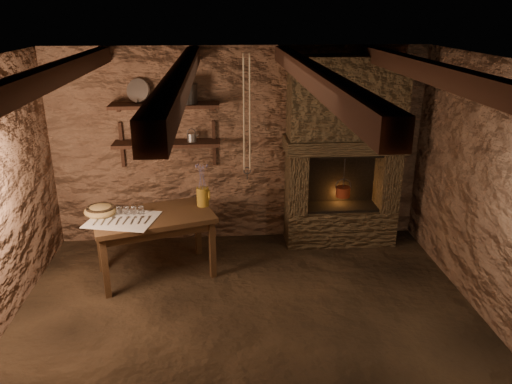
{
  "coord_description": "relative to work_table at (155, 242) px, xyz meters",
  "views": [
    {
      "loc": [
        -0.22,
        -3.92,
        2.8
      ],
      "look_at": [
        0.13,
        0.9,
        1.01
      ],
      "focal_mm": 35.0,
      "sensor_mm": 36.0,
      "label": 1
    }
  ],
  "objects": [
    {
      "name": "floor",
      "position": [
        0.96,
        -1.08,
        -0.39
      ],
      "size": [
        4.5,
        4.5,
        0.0
      ],
      "primitive_type": "plane",
      "color": "black",
      "rests_on": "ground"
    },
    {
      "name": "back_wall",
      "position": [
        0.96,
        0.92,
        0.81
      ],
      "size": [
        4.5,
        0.04,
        2.4
      ],
      "primitive_type": "cube",
      "color": "#4F3325",
      "rests_on": "floor"
    },
    {
      "name": "front_wall",
      "position": [
        0.96,
        -3.08,
        0.81
      ],
      "size": [
        4.5,
        0.04,
        2.4
      ],
      "primitive_type": "cube",
      "color": "#4F3325",
      "rests_on": "floor"
    },
    {
      "name": "right_wall",
      "position": [
        3.21,
        -1.08,
        0.81
      ],
      "size": [
        0.04,
        4.0,
        2.4
      ],
      "primitive_type": "cube",
      "color": "#4F3325",
      "rests_on": "floor"
    },
    {
      "name": "ceiling",
      "position": [
        0.96,
        -1.08,
        2.01
      ],
      "size": [
        4.5,
        4.0,
        0.04
      ],
      "primitive_type": "cube",
      "color": "black",
      "rests_on": "back_wall"
    },
    {
      "name": "beam_far_left",
      "position": [
        -0.54,
        -1.08,
        1.92
      ],
      "size": [
        0.14,
        3.95,
        0.16
      ],
      "primitive_type": "cube",
      "color": "black",
      "rests_on": "ceiling"
    },
    {
      "name": "beam_mid_left",
      "position": [
        0.46,
        -1.08,
        1.92
      ],
      "size": [
        0.14,
        3.95,
        0.16
      ],
      "primitive_type": "cube",
      "color": "black",
      "rests_on": "ceiling"
    },
    {
      "name": "beam_mid_right",
      "position": [
        1.46,
        -1.08,
        1.92
      ],
      "size": [
        0.14,
        3.95,
        0.16
      ],
      "primitive_type": "cube",
      "color": "black",
      "rests_on": "ceiling"
    },
    {
      "name": "beam_far_right",
      "position": [
        2.46,
        -1.08,
        1.92
      ],
      "size": [
        0.14,
        3.95,
        0.16
      ],
      "primitive_type": "cube",
      "color": "black",
      "rests_on": "ceiling"
    },
    {
      "name": "shelf_lower",
      "position": [
        0.11,
        0.76,
        0.91
      ],
      "size": [
        1.25,
        0.3,
        0.04
      ],
      "primitive_type": "cube",
      "color": "black",
      "rests_on": "back_wall"
    },
    {
      "name": "shelf_upper",
      "position": [
        0.11,
        0.76,
        1.36
      ],
      "size": [
        1.25,
        0.3,
        0.04
      ],
      "primitive_type": "cube",
      "color": "black",
      "rests_on": "back_wall"
    },
    {
      "name": "hearth",
      "position": [
        2.21,
        0.69,
        0.84
      ],
      "size": [
        1.43,
        0.51,
        2.3
      ],
      "color": "#392C1C",
      "rests_on": "floor"
    },
    {
      "name": "work_table",
      "position": [
        0.0,
        0.0,
        0.0
      ],
      "size": [
        1.41,
        1.06,
        0.72
      ],
      "rotation": [
        0.0,
        0.0,
        0.3
      ],
      "color": "#352212",
      "rests_on": "floor"
    },
    {
      "name": "linen_cloth",
      "position": [
        -0.3,
        -0.12,
        0.33
      ],
      "size": [
        0.79,
        0.69,
        0.01
      ],
      "primitive_type": "cube",
      "rotation": [
        0.0,
        0.0,
        -0.24
      ],
      "color": "beige",
      "rests_on": "work_table"
    },
    {
      "name": "pewter_cutlery_row",
      "position": [
        -0.3,
        -0.14,
        0.34
      ],
      "size": [
        0.61,
        0.35,
        0.01
      ],
      "primitive_type": null,
      "rotation": [
        0.0,
        0.0,
        -0.24
      ],
      "color": "#9B978D",
      "rests_on": "linen_cloth"
    },
    {
      "name": "drinking_glasses",
      "position": [
        -0.28,
        0.01,
        0.38
      ],
      "size": [
        0.22,
        0.07,
        0.09
      ],
      "primitive_type": null,
      "color": "white",
      "rests_on": "linen_cloth"
    },
    {
      "name": "stoneware_jug",
      "position": [
        0.53,
        0.23,
        0.54
      ],
      "size": [
        0.16,
        0.15,
        0.49
      ],
      "rotation": [
        0.0,
        0.0,
        0.1
      ],
      "color": "olive",
      "rests_on": "work_table"
    },
    {
      "name": "wooden_bowl",
      "position": [
        -0.56,
        0.05,
        0.37
      ],
      "size": [
        0.41,
        0.41,
        0.12
      ],
      "primitive_type": "ellipsoid",
      "rotation": [
        0.0,
        0.0,
        -0.2
      ],
      "color": "olive",
      "rests_on": "work_table"
    },
    {
      "name": "iron_stockpot",
      "position": [
        0.36,
        0.76,
        1.49
      ],
      "size": [
        0.32,
        0.32,
        0.2
      ],
      "primitive_type": "cylinder",
      "rotation": [
        0.0,
        0.0,
        0.22
      ],
      "color": "#2B2926",
      "rests_on": "shelf_upper"
    },
    {
      "name": "tin_pan",
      "position": [
        -0.19,
        0.86,
        1.52
      ],
      "size": [
        0.3,
        0.2,
        0.27
      ],
      "primitive_type": "cylinder",
      "rotation": [
        1.26,
        0.0,
        -0.31
      ],
      "color": "#AAAAA4",
      "rests_on": "shelf_upper"
    },
    {
      "name": "small_kettle",
      "position": [
        0.41,
        0.76,
        0.98
      ],
      "size": [
        0.17,
        0.15,
        0.15
      ],
      "primitive_type": null,
      "rotation": [
        0.0,
        0.0,
        -0.35
      ],
      "color": "#AAAAA4",
      "rests_on": "shelf_lower"
    },
    {
      "name": "rusty_tin",
      "position": [
        -0.17,
        0.76,
        0.98
      ],
      "size": [
        0.11,
        0.11,
        0.09
      ],
      "primitive_type": "cylinder",
      "rotation": [
        0.0,
        0.0,
        0.3
      ],
      "color": "#5F2413",
      "rests_on": "shelf_lower"
    },
    {
      "name": "red_pot",
      "position": [
        2.23,
        0.64,
        0.31
      ],
      "size": [
        0.23,
        0.23,
        0.54
      ],
      "rotation": [
        0.0,
        0.0,
        -0.41
      ],
      "color": "maroon",
      "rests_on": "hearth"
    },
    {
      "name": "hanging_ropes",
      "position": [
        1.01,
        -0.03,
        1.41
      ],
      "size": [
        0.08,
        0.08,
        1.2
      ],
      "primitive_type": null,
      "color": "#C2B089",
      "rests_on": "ceiling"
    }
  ]
}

